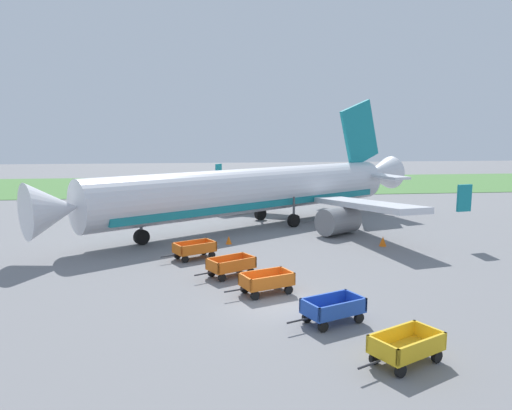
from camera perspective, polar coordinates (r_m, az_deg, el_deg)
ground_plane at (r=22.88m, az=2.45°, el=-11.71°), size 220.00×220.00×0.00m
grass_strip at (r=74.40m, az=-4.22°, el=2.40°), size 220.00×28.00×0.06m
airplane at (r=41.30m, az=0.95°, el=1.75°), size 33.52×28.09×11.34m
baggage_cart_nearest at (r=18.05m, az=17.38°, el=-15.75°), size 3.51×2.36×1.07m
baggage_cart_second_in_row at (r=20.86m, az=9.11°, el=-12.09°), size 3.57×2.24×1.07m
baggage_cart_third_in_row at (r=24.13m, az=1.24°, el=-9.11°), size 3.58×2.19×1.07m
baggage_cart_fourth_in_row at (r=26.97m, az=-2.99°, el=-7.21°), size 3.48×2.41×1.07m
baggage_cart_far_end at (r=30.88m, az=-7.32°, el=-5.25°), size 3.49×2.39×1.07m
traffic_cone_near_plane at (r=34.73m, az=-3.25°, el=-4.17°), size 0.45×0.45×0.59m
traffic_cone_mid_apron at (r=35.20m, az=14.82°, el=-4.19°), size 0.52×0.52×0.69m
traffic_cone_by_carts at (r=27.81m, az=-4.63°, el=-7.33°), size 0.50×0.50×0.66m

